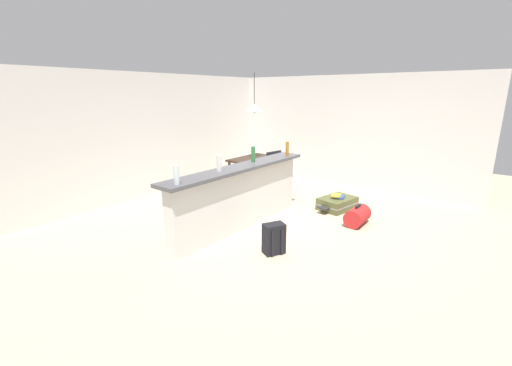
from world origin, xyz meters
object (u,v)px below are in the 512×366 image
at_px(pendant_lamp, 254,108).
at_px(suitcase_flat_olive, 337,203).
at_px(bottle_amber, 287,149).
at_px(bottle_white, 219,163).
at_px(backpack_black, 274,239).
at_px(dining_chair_near_partition, 277,172).
at_px(bottle_clear, 176,175).
at_px(dining_table, 256,163).
at_px(bottle_green, 253,154).
at_px(duffel_bag_red, 357,216).
at_px(book_stack, 338,196).

xyz_separation_m(pendant_lamp, suitcase_flat_olive, (0.05, -1.93, -1.70)).
height_order(bottle_amber, suitcase_flat_olive, bottle_amber).
xyz_separation_m(bottle_white, backpack_black, (0.02, -0.96, -0.92)).
relative_size(dining_chair_near_partition, backpack_black, 2.21).
distance_m(bottle_amber, dining_chair_near_partition, 1.06).
bearing_deg(bottle_amber, suitcase_flat_olive, -53.50).
xyz_separation_m(bottle_amber, suitcase_flat_olive, (0.57, -0.77, -1.02)).
bearing_deg(bottle_clear, bottle_white, 7.22).
distance_m(bottle_clear, dining_table, 3.33).
xyz_separation_m(bottle_green, duffel_bag_red, (0.86, -1.50, -0.98)).
relative_size(pendant_lamp, suitcase_flat_olive, 0.92).
bearing_deg(duffel_bag_red, suitcase_flat_olive, 48.56).
bearing_deg(backpack_black, bottle_white, 91.45).
distance_m(dining_table, pendant_lamp, 1.17).
relative_size(dining_table, duffel_bag_red, 2.26).
distance_m(dining_table, duffel_bag_red, 2.61).
xyz_separation_m(bottle_clear, bottle_amber, (2.51, 0.01, 0.00)).
distance_m(bottle_white, pendant_lamp, 2.51).
distance_m(dining_table, backpack_black, 3.01).
height_order(bottle_clear, backpack_black, bottle_clear).
relative_size(dining_table, book_stack, 3.66).
bearing_deg(duffel_bag_red, book_stack, 48.21).
bearing_deg(dining_chair_near_partition, dining_table, 92.62).
relative_size(backpack_black, duffel_bag_red, 0.86).
bearing_deg(bottle_amber, duffel_bag_red, -88.19).
xyz_separation_m(bottle_green, pendant_lamp, (1.33, 1.02, 0.68)).
height_order(bottle_green, dining_chair_near_partition, bottle_green).
bearing_deg(dining_table, book_stack, -90.08).
xyz_separation_m(backpack_black, duffel_bag_red, (1.67, -0.51, -0.05)).
xyz_separation_m(dining_table, suitcase_flat_olive, (-0.00, -1.92, -0.54)).
relative_size(bottle_clear, pendant_lamp, 0.31).
xyz_separation_m(bottle_amber, book_stack, (0.57, -0.78, -0.88)).
xyz_separation_m(bottle_white, duffel_bag_red, (1.70, -1.46, -0.97)).
distance_m(pendant_lamp, duffel_bag_red, 3.06).
distance_m(dining_chair_near_partition, duffel_bag_red, 2.09).
distance_m(bottle_white, book_stack, 2.54).
height_order(bottle_green, suitcase_flat_olive, bottle_green).
xyz_separation_m(bottle_clear, dining_table, (3.08, 1.16, -0.48)).
bearing_deg(pendant_lamp, dining_table, -9.48).
xyz_separation_m(bottle_clear, duffel_bag_red, (2.56, -1.35, -0.98)).
height_order(bottle_clear, pendant_lamp, pendant_lamp).
relative_size(bottle_amber, book_stack, 0.84).
bearing_deg(dining_chair_near_partition, bottle_clear, -168.61).
bearing_deg(book_stack, backpack_black, -177.99).
height_order(suitcase_flat_olive, backpack_black, backpack_black).
bearing_deg(bottle_amber, bottle_green, 170.62).
height_order(dining_table, pendant_lamp, pendant_lamp).
distance_m(bottle_clear, duffel_bag_red, 3.05).
xyz_separation_m(bottle_green, dining_chair_near_partition, (1.41, 0.48, -0.62)).
height_order(bottle_clear, duffel_bag_red, bottle_clear).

